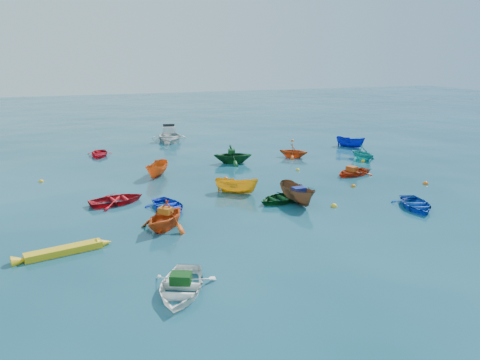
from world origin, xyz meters
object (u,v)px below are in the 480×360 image
object	(u,v)px
kayak_yellow	(64,254)
motorboat_white	(169,141)
dinghy_blue_sw	(169,209)
dinghy_blue_se	(415,208)
dinghy_white_near	(181,293)

from	to	relation	value
kayak_yellow	motorboat_white	size ratio (longest dim) A/B	0.82
dinghy_blue_sw	dinghy_blue_se	world-z (taller)	dinghy_blue_se
dinghy_blue_se	dinghy_white_near	bearing A→B (deg)	-142.09
dinghy_blue_sw	dinghy_white_near	xyz separation A→B (m)	(-1.44, -9.57, 0.00)
kayak_yellow	motorboat_white	world-z (taller)	motorboat_white
dinghy_blue_sw	motorboat_white	distance (m)	21.21
dinghy_white_near	kayak_yellow	world-z (taller)	dinghy_white_near
dinghy_white_near	dinghy_blue_se	world-z (taller)	dinghy_white_near
dinghy_blue_se	motorboat_white	bearing A→B (deg)	128.60
dinghy_white_near	motorboat_white	xyz separation A→B (m)	(5.61, 30.37, 0.00)
dinghy_blue_se	kayak_yellow	size ratio (longest dim) A/B	0.77
kayak_yellow	motorboat_white	bearing A→B (deg)	-33.75
dinghy_white_near	motorboat_white	bearing A→B (deg)	102.94
motorboat_white	dinghy_blue_sw	bearing A→B (deg)	-91.69
dinghy_blue_se	dinghy_blue_sw	bearing A→B (deg)	-179.92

